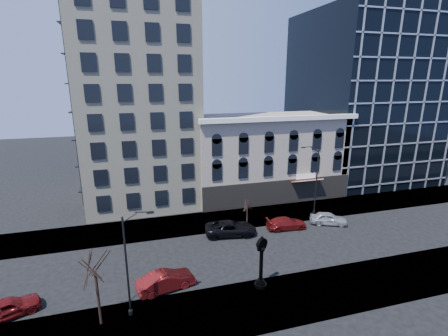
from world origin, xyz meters
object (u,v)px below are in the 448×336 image
object	(u,v)px
street_lamp_near	(133,237)
car_near_a	(7,308)
street_clock	(261,264)
car_near_b	(166,281)

from	to	relation	value
street_lamp_near	car_near_a	size ratio (longest dim) A/B	1.88
street_clock	street_lamp_near	world-z (taller)	street_lamp_near
street_lamp_near	car_near_a	xyz separation A→B (m)	(-9.49, 2.39, -5.71)
car_near_b	street_clock	bearing A→B (deg)	-117.61
street_lamp_near	car_near_b	bearing A→B (deg)	48.92
street_clock	car_near_a	xyz separation A→B (m)	(-19.57, 1.84, -1.49)
street_clock	car_near_b	distance (m)	8.16
car_near_b	street_lamp_near	bearing A→B (deg)	124.23
street_clock	car_near_b	size ratio (longest dim) A/B	0.97
car_near_a	street_clock	bearing A→B (deg)	-118.86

